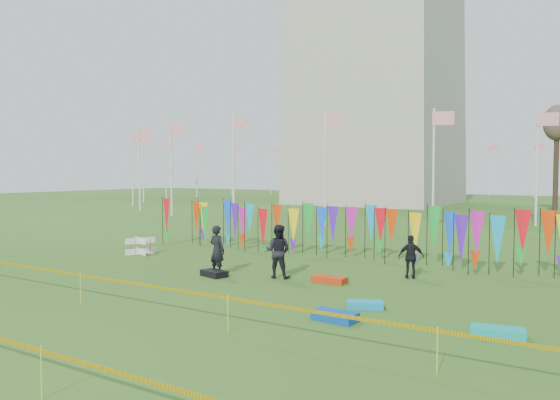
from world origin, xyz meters
The scene contains 13 objects.
ground centered at (0.00, 0.00, 0.00)m, with size 160.00×160.00×0.00m, color #284B15.
flagpole_ring centered at (-14.00, 48.00, 4.00)m, with size 57.40×56.16×8.00m.
banner_row centered at (0.28, 8.19, 1.36)m, with size 18.64×0.64×2.24m.
caution_tape_near centered at (-0.22, -2.88, 0.78)m, with size 26.00×0.02×0.90m.
box_kite centered at (-7.55, 4.52, 0.39)m, with size 0.71×0.71×0.78m.
person_left centered at (-1.57, 2.62, 0.90)m, with size 0.66×0.48×1.81m, color black.
person_mid centered at (0.63, 3.30, 0.95)m, with size 0.92×0.57×1.90m, color black.
person_right centered at (4.64, 5.71, 0.77)m, with size 0.90×0.51×1.53m, color black.
kite_bag_turquoise centered at (4.96, 0.96, 0.10)m, with size 0.98×0.49×0.20m, color #0D93C9.
kite_bag_blue centered at (4.83, -0.61, 0.12)m, with size 1.11×0.58×0.23m, color #0A45A2.
kite_bag_red centered at (2.55, 3.51, 0.11)m, with size 1.16×0.53×0.21m, color red.
kite_bag_black centered at (-1.45, 2.29, 0.11)m, with size 0.97×0.56×0.23m, color black.
kite_bag_teal centered at (8.57, 0.11, 0.11)m, with size 1.17×0.56×0.22m, color #0BA1A3.
Camera 1 is at (10.91, -12.82, 3.76)m, focal length 35.00 mm.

